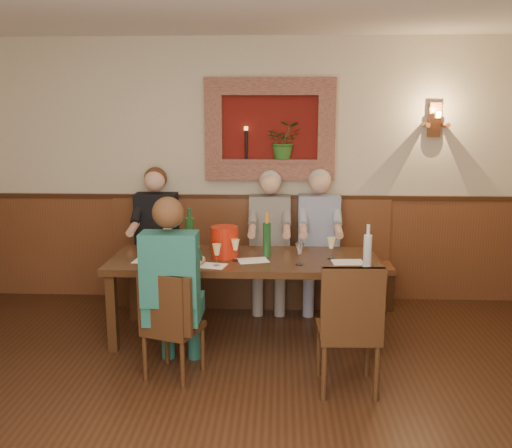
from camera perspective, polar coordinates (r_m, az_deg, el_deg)
The scene contains 28 objects.
room_shell at distance 3.12m, azimuth -3.38°, elevation 8.10°, with size 6.04×6.04×2.82m.
wainscoting at distance 3.46m, azimuth -3.11°, elevation -13.98°, with size 6.02×6.02×1.15m.
wall_niche at distance 6.05m, azimuth 1.78°, elevation 9.02°, with size 1.36×0.30×1.06m.
wall_sconce at distance 6.24m, azimuth 17.45°, elevation 9.84°, with size 0.25×0.20×0.35m.
dining_table at distance 5.16m, azimuth -1.14°, elevation -4.19°, with size 2.40×0.90×0.75m.
bench at distance 6.16m, azimuth -0.57°, elevation -4.91°, with size 3.00×0.45×1.11m.
chair_near_left at distance 4.59m, azimuth -8.31°, elevation -11.94°, with size 0.49×0.49×0.87m.
chair_near_right at distance 4.39m, azimuth 9.13°, elevation -12.61°, with size 0.45×0.45×1.00m.
person_bench_left at distance 6.11m, azimuth -9.99°, elevation -2.49°, with size 0.44×0.54×1.46m.
person_bench_mid at distance 5.98m, azimuth 1.36°, elevation -2.75°, with size 0.43×0.52×1.44m.
person_bench_right at distance 5.99m, azimuth 6.29°, elevation -2.73°, with size 0.43×0.53×1.45m.
person_chair_front at distance 4.51m, azimuth -8.27°, elevation -7.73°, with size 0.43×0.52×1.44m.
spittoon_bucket at distance 5.14m, azimuth -3.16°, elevation -1.79°, with size 0.25×0.25×0.28m, color red.
wine_bottle_green_a at distance 5.14m, azimuth 1.09°, elevation -1.48°, with size 0.08×0.08×0.40m.
wine_bottle_green_b at distance 5.24m, azimuth -6.63°, elevation -1.13°, with size 0.09×0.09×0.43m.
water_bottle at distance 4.86m, azimuth 11.09°, elevation -2.62°, with size 0.08×0.08×0.38m.
tasting_sheet_a at distance 5.11m, azimuth -10.73°, elevation -3.64°, with size 0.25×0.18×0.00m, color white.
tasting_sheet_b at distance 5.04m, azimuth -0.30°, elevation -3.66°, with size 0.26×0.19×0.00m, color white.
tasting_sheet_c at distance 5.05m, azimuth 9.16°, elevation -3.79°, with size 0.27×0.19×0.00m, color white.
tasting_sheet_d at distance 4.89m, azimuth -4.54°, elevation -4.17°, with size 0.26×0.18×0.00m, color white.
wine_glass_0 at distance 4.86m, azimuth -3.94°, elevation -3.12°, with size 0.08×0.08×0.19m, color #FFEC98, non-canonical shape.
wine_glass_1 at distance 4.97m, azimuth -7.14°, elevation -2.84°, with size 0.08×0.08×0.19m, color #FFEC98, non-canonical shape.
wine_glass_2 at distance 5.27m, azimuth -9.47°, elevation -2.07°, with size 0.08×0.08×0.19m, color white, non-canonical shape.
wine_glass_3 at distance 5.10m, azimuth -11.33°, elevation -2.60°, with size 0.08×0.08×0.19m, color #FFEC98, non-canonical shape.
wine_glass_4 at distance 5.02m, azimuth -2.08°, elevation -2.62°, with size 0.08×0.08×0.19m, color #FFEC98, non-canonical shape.
wine_glass_5 at distance 4.89m, azimuth 4.39°, elevation -3.02°, with size 0.08×0.08×0.19m, color white, non-canonical shape.
wine_glass_6 at distance 5.12m, azimuth 7.52°, elevation -2.42°, with size 0.08×0.08×0.19m, color #FFEC98, non-canonical shape.
wine_glass_7 at distance 5.29m, azimuth -3.97°, elevation -1.91°, with size 0.08×0.08×0.19m, color white, non-canonical shape.
Camera 1 is at (0.32, -3.10, 2.08)m, focal length 40.00 mm.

